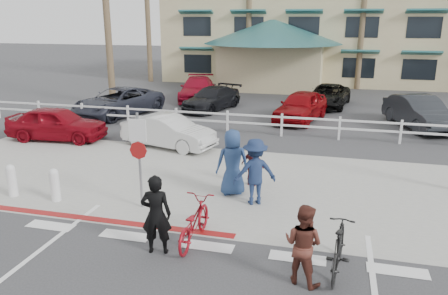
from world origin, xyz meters
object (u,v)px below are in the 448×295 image
(bike_red, at_px, (194,222))
(car_white_sedan, at_px, (168,131))
(bike_black, at_px, (339,249))
(car_red_compact, at_px, (57,123))
(sign_post, at_px, (139,156))

(bike_red, distance_m, car_white_sedan, 7.80)
(bike_black, bearing_deg, car_white_sedan, -42.74)
(bike_red, bearing_deg, car_white_sedan, -63.39)
(car_white_sedan, xyz_separation_m, car_red_compact, (-4.90, -0.13, 0.06))
(bike_red, bearing_deg, bike_black, 172.36)
(sign_post, height_order, car_red_compact, sign_post)
(car_red_compact, bearing_deg, bike_black, -127.66)
(bike_red, distance_m, bike_black, 3.21)
(sign_post, height_order, bike_black, sign_post)
(sign_post, relative_size, car_red_compact, 0.71)
(bike_black, xyz_separation_m, car_red_compact, (-11.42, 7.39, 0.17))
(bike_red, relative_size, car_red_compact, 0.46)
(sign_post, xyz_separation_m, bike_black, (5.11, -1.94, -0.92))
(bike_red, height_order, car_red_compact, car_red_compact)
(bike_black, relative_size, car_white_sedan, 0.46)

